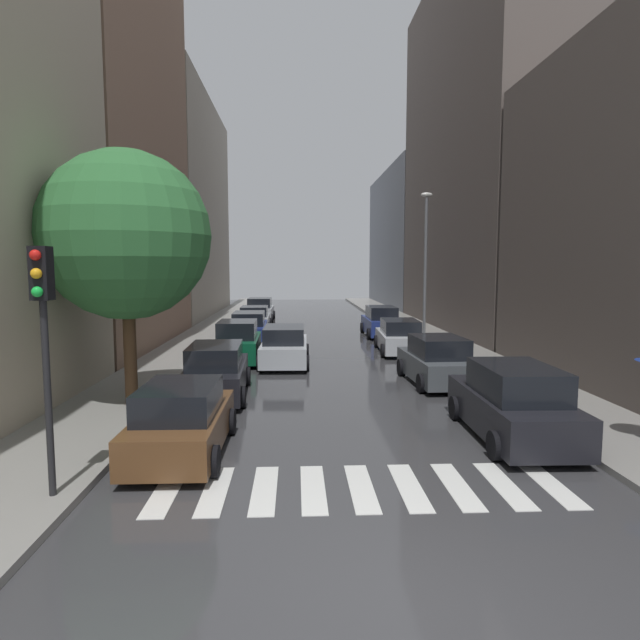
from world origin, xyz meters
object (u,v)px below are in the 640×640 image
parked_car_left_fifth (255,319)px  parked_car_left_sixth (260,310)px  car_midroad (284,346)px  parked_car_right_third (399,337)px  parked_car_right_fourth (381,322)px  parked_car_left_second (216,372)px  street_tree_left (126,236)px  parked_car_right_nearest (513,404)px  traffic_light_left_corner (43,316)px  parked_car_left_fourth (249,328)px  lamp_post_right (425,258)px  parked_car_left_nearest (182,422)px  parked_car_left_third (238,343)px  parked_car_right_second (437,362)px

parked_car_left_fifth → parked_car_left_sixth: bearing=-0.4°
car_midroad → parked_car_left_fifth: bearing=11.1°
parked_car_right_third → parked_car_right_fourth: bearing=2.0°
parked_car_left_second → street_tree_left: street_tree_left is taller
street_tree_left → parked_car_right_fourth: bearing=57.7°
parked_car_right_third → street_tree_left: bearing=137.0°
parked_car_left_second → car_midroad: (2.04, 5.50, -0.03)m
car_midroad → parked_car_right_third: bearing=-61.4°
parked_car_right_nearest → traffic_light_left_corner: traffic_light_left_corner is taller
parked_car_left_fourth → lamp_post_right: bearing=-98.2°
parked_car_right_nearest → parked_car_right_third: size_ratio=1.03×
parked_car_left_sixth → parked_car_right_third: 17.06m
parked_car_left_nearest → parked_car_left_second: parked_car_left_second is taller
car_midroad → parked_car_right_nearest: bearing=-149.3°
parked_car_right_fourth → street_tree_left: bearing=147.7°
parked_car_left_nearest → parked_car_right_third: (7.44, 13.56, 0.00)m
parked_car_right_third → parked_car_right_fourth: (0.08, 6.07, 0.07)m
parked_car_left_fifth → parked_car_right_nearest: size_ratio=0.92×
parked_car_left_fifth → parked_car_right_nearest: parked_car_right_nearest is taller
parked_car_left_second → parked_car_left_fifth: bearing=-1.7°
parked_car_left_second → street_tree_left: bearing=115.1°
parked_car_left_second → parked_car_right_nearest: (7.70, -4.45, 0.05)m
parked_car_left_sixth → parked_car_right_third: bearing=-152.8°
parked_car_left_fifth → parked_car_right_third: (7.61, -9.56, 0.02)m
parked_car_left_second → parked_car_right_nearest: size_ratio=0.98×
parked_car_left_fourth → car_midroad: 6.85m
parked_car_left_fifth → parked_car_right_fourth: 8.45m
parked_car_left_second → parked_car_right_fourth: bearing=-29.9°
parked_car_right_fourth → parked_car_left_nearest: bearing=159.0°
parked_car_left_second → lamp_post_right: size_ratio=0.59×
parked_car_right_nearest → parked_car_left_third: bearing=36.8°
parked_car_left_fourth → street_tree_left: street_tree_left is taller
parked_car_right_third → parked_car_left_nearest: bearing=154.0°
parked_car_left_fourth → lamp_post_right: 10.08m
parked_car_right_fourth → street_tree_left: street_tree_left is taller
parked_car_left_fifth → parked_car_right_fourth: parked_car_right_fourth is taller
parked_car_left_second → parked_car_right_third: parked_car_left_second is taller
parked_car_right_second → parked_car_right_third: 6.78m
parked_car_right_third → parked_car_left_third: bearing=108.7°
parked_car_left_sixth → parked_car_right_fourth: bearing=-139.4°
traffic_light_left_corner → parked_car_right_nearest: bearing=18.4°
parked_car_right_nearest → street_tree_left: bearing=72.9°
parked_car_right_third → lamp_post_right: bearing=-32.3°
parked_car_right_third → car_midroad: bearing=120.2°
parked_car_left_fifth → car_midroad: car_midroad is taller
street_tree_left → parked_car_left_sixth: bearing=85.1°
parked_car_left_second → street_tree_left: (-2.28, -1.18, 4.19)m
parked_car_left_nearest → parked_car_left_fifth: parked_car_left_nearest is taller
parked_car_left_second → parked_car_right_second: 7.62m
traffic_light_left_corner → lamp_post_right: 21.55m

